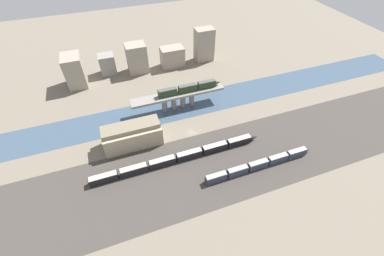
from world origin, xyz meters
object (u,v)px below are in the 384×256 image
object	(u,v)px
train_on_bridge	(189,88)
warehouse_building	(132,135)
train_yard_mid	(179,158)
train_yard_near	(260,164)

from	to	relation	value
train_on_bridge	warehouse_building	world-z (taller)	train_on_bridge
train_on_bridge	train_yard_mid	bearing A→B (deg)	-116.42
train_on_bridge	train_yard_near	distance (m)	56.59
train_on_bridge	warehouse_building	bearing A→B (deg)	-151.86
train_on_bridge	train_yard_near	xyz separation A→B (m)	(14.63, -53.75, -9.97)
warehouse_building	train_on_bridge	bearing A→B (deg)	28.14
train_yard_near	train_yard_mid	distance (m)	37.02
train_on_bridge	train_yard_near	world-z (taller)	train_on_bridge
train_yard_near	warehouse_building	size ratio (longest dim) A/B	1.95
train_yard_mid	warehouse_building	distance (m)	25.60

